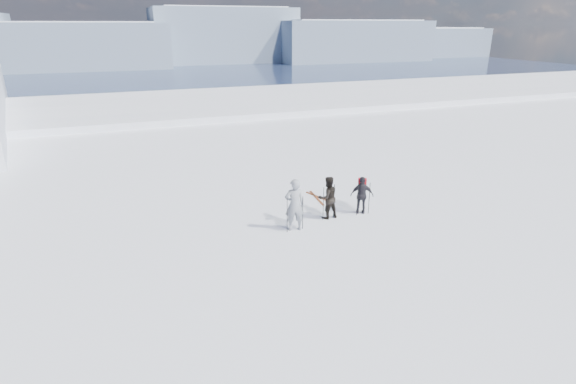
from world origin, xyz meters
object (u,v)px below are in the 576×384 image
(skier_dark, at_px, (328,197))
(skier_pack, at_px, (362,195))
(skier_grey, at_px, (294,205))
(skis_loose, at_px, (318,198))

(skier_dark, height_order, skier_pack, skier_dark)
(skier_grey, relative_size, skier_dark, 1.17)
(skier_pack, bearing_deg, skis_loose, -39.56)
(skier_dark, bearing_deg, skier_pack, 172.83)
(skier_dark, distance_m, skis_loose, 2.22)
(skier_grey, bearing_deg, skier_dark, -151.32)
(skier_pack, bearing_deg, skier_dark, 24.04)
(skis_loose, bearing_deg, skier_dark, -104.63)
(skier_grey, xyz_separation_m, skier_pack, (2.98, 0.48, -0.21))
(skier_dark, height_order, skis_loose, skier_dark)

